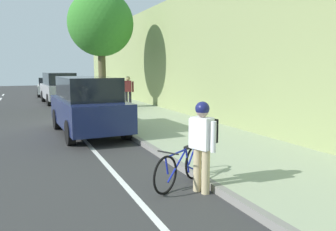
# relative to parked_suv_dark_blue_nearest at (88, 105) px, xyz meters

# --- Properties ---
(ground) EXTENTS (67.36, 67.36, 0.00)m
(ground) POSITION_rel_parked_suv_dark_blue_nearest_xyz_m (-0.38, 2.36, -1.03)
(ground) COLOR #333333
(sidewalk) EXTENTS (3.72, 42.10, 0.14)m
(sidewalk) POSITION_rel_parked_suv_dark_blue_nearest_xyz_m (3.09, 2.36, -0.95)
(sidewalk) COLOR #9AA687
(sidewalk) RESTS_ON ground
(curb_edge) EXTENTS (0.16, 42.10, 0.14)m
(curb_edge) POSITION_rel_parked_suv_dark_blue_nearest_xyz_m (1.15, 2.36, -0.95)
(curb_edge) COLOR gray
(curb_edge) RESTS_ON ground
(lane_stripe_bike_edge) EXTENTS (0.12, 42.10, 0.01)m
(lane_stripe_bike_edge) POSITION_rel_parked_suv_dark_blue_nearest_xyz_m (-0.32, 2.36, -1.02)
(lane_stripe_bike_edge) COLOR white
(lane_stripe_bike_edge) RESTS_ON ground
(building_facade) EXTENTS (0.50, 42.10, 5.73)m
(building_facade) POSITION_rel_parked_suv_dark_blue_nearest_xyz_m (5.20, 2.36, 1.84)
(building_facade) COLOR #8A9760
(building_facade) RESTS_ON ground
(parked_suv_dark_blue_nearest) EXTENTS (2.10, 4.76, 1.99)m
(parked_suv_dark_blue_nearest) POSITION_rel_parked_suv_dark_blue_nearest_xyz_m (0.00, 0.00, 0.00)
(parked_suv_dark_blue_nearest) COLOR navy
(parked_suv_dark_blue_nearest) RESTS_ON ground
(parked_suv_silver_second) EXTENTS (2.16, 4.80, 1.99)m
(parked_suv_silver_second) POSITION_rel_parked_suv_dark_blue_nearest_xyz_m (0.20, 11.24, 0.00)
(parked_suv_silver_second) COLOR #B7BABF
(parked_suv_silver_second) RESTS_ON ground
(parked_sedan_white_mid) EXTENTS (2.01, 4.48, 1.52)m
(parked_sedan_white_mid) POSITION_rel_parked_suv_dark_blue_nearest_xyz_m (0.02, 17.68, -0.27)
(parked_sedan_white_mid) COLOR white
(parked_sedan_white_mid) RESTS_ON ground
(bicycle_at_curb) EXTENTS (1.54, 0.94, 0.78)m
(bicycle_at_curb) POSITION_rel_parked_suv_dark_blue_nearest_xyz_m (0.69, -5.96, -0.64)
(bicycle_at_curb) COLOR black
(bicycle_at_curb) RESTS_ON ground
(cyclist_with_backpack) EXTENTS (0.50, 0.59, 1.70)m
(cyclist_with_backpack) POSITION_rel_parked_suv_dark_blue_nearest_xyz_m (0.91, -6.40, 0.01)
(cyclist_with_backpack) COLOR #C6B284
(cyclist_with_backpack) RESTS_ON ground
(street_tree_mid_block) EXTENTS (3.47, 3.47, 6.24)m
(street_tree_mid_block) POSITION_rel_parked_suv_dark_blue_nearest_xyz_m (1.97, 6.41, 3.59)
(street_tree_mid_block) COLOR brown
(street_tree_mid_block) RESTS_ON sidewalk
(pedestrian_on_phone) EXTENTS (0.59, 0.34, 1.71)m
(pedestrian_on_phone) POSITION_rel_parked_suv_dark_blue_nearest_xyz_m (3.30, 6.01, 0.09)
(pedestrian_on_phone) COLOR black
(pedestrian_on_phone) RESTS_ON sidewalk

